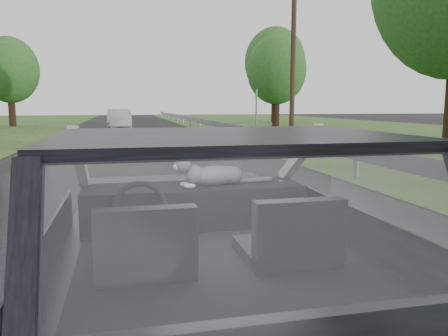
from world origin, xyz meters
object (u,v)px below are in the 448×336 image
subject_car (211,248)px  other_car (119,120)px  highway_sign (256,113)px  cat (215,174)px  utility_pole (293,56)px

subject_car → other_car: (-0.70, 25.20, -0.06)m
highway_sign → cat: bearing=-87.5°
utility_pole → subject_car: bearing=-113.0°
highway_sign → other_car: bearing=161.7°
highway_sign → utility_pole: bearing=38.6°
cat → utility_pole: 21.66m
subject_car → highway_sign: bearing=72.1°
other_car → utility_pole: bearing=-28.6°
other_car → cat: bearing=-88.7°
utility_pole → other_car: bearing=152.1°
cat → utility_pole: bearing=53.3°
cat → subject_car: bearing=-118.0°
cat → highway_sign: highway_sign is taller
utility_pole → cat: bearing=-113.2°
other_car → utility_pole: utility_pole is taller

